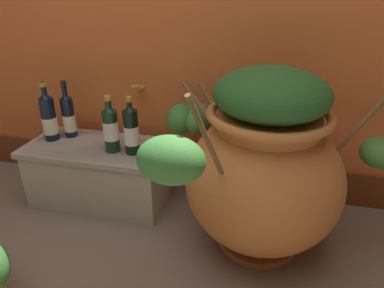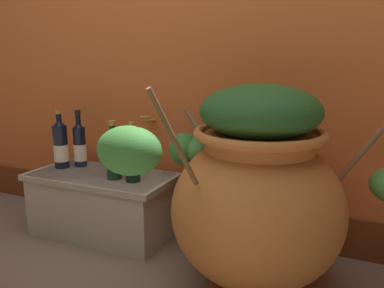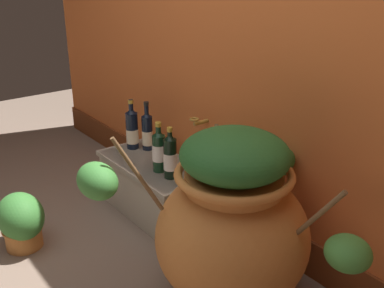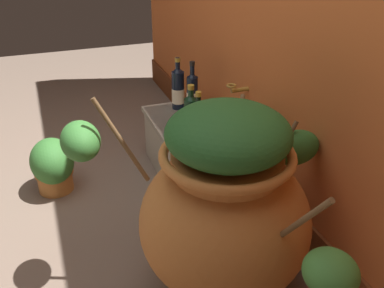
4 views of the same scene
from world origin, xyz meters
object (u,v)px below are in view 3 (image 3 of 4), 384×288
wine_bottle_left (170,156)px  terracotta_urn (232,222)px  wine_bottle_middle (159,150)px  wine_bottle_back (132,129)px  potted_shrub (21,221)px  wine_bottle_right (147,131)px

wine_bottle_left → terracotta_urn: bearing=-11.5°
wine_bottle_middle → wine_bottle_left: bearing=0.4°
wine_bottle_back → terracotta_urn: bearing=-9.3°
potted_shrub → wine_bottle_right: bearing=94.9°
wine_bottle_back → potted_shrub: wine_bottle_back is taller
terracotta_urn → potted_shrub: 1.22m
wine_bottle_back → wine_bottle_middle: bearing=-8.3°
wine_bottle_back → wine_bottle_left: bearing=-6.4°
wine_bottle_left → wine_bottle_right: wine_bottle_right is taller
terracotta_urn → wine_bottle_right: bearing=166.7°
wine_bottle_left → potted_shrub: size_ratio=0.94×
wine_bottle_back → potted_shrub: bearing=-79.3°
terracotta_urn → potted_shrub: (-1.02, -0.62, -0.25)m
wine_bottle_right → wine_bottle_left: bearing=-16.0°
wine_bottle_left → wine_bottle_middle: size_ratio=1.01×
wine_bottle_left → wine_bottle_right: 0.45m
wine_bottle_right → terracotta_urn: bearing=-13.3°
wine_bottle_right → wine_bottle_back: 0.10m
wine_bottle_middle → potted_shrub: 0.85m
potted_shrub → wine_bottle_left: bearing=64.9°
wine_bottle_left → potted_shrub: (-0.35, -0.76, -0.31)m
wine_bottle_left → wine_bottle_back: size_ratio=0.92×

